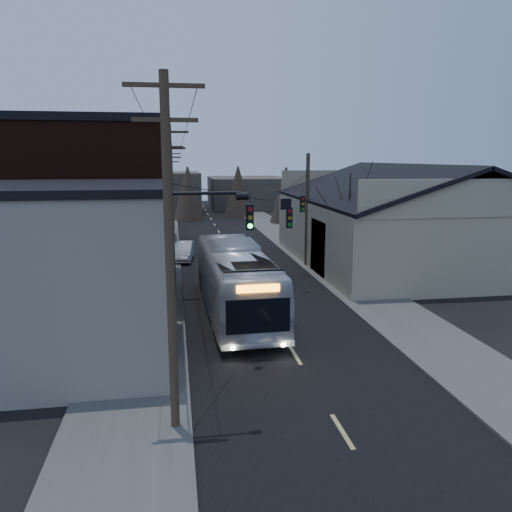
{
  "coord_description": "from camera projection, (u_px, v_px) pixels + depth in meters",
  "views": [
    {
      "loc": [
        -4.83,
        -11.23,
        8.2
      ],
      "look_at": [
        -0.59,
        14.64,
        3.0
      ],
      "focal_mm": 35.0,
      "sensor_mm": 36.0,
      "label": 1
    }
  ],
  "objects": [
    {
      "name": "road_surface",
      "position": [
        234.0,
        256.0,
        42.27
      ],
      "size": [
        9.0,
        110.0,
        0.02
      ],
      "primitive_type": "cube",
      "color": "black",
      "rests_on": "ground"
    },
    {
      "name": "building_far_left",
      "position": [
        166.0,
        193.0,
        74.62
      ],
      "size": [
        10.0,
        12.0,
        6.0
      ],
      "primitive_type": "cube",
      "color": "#37322C",
      "rests_on": "ground"
    },
    {
      "name": "building_brick",
      "position": [
        88.0,
        211.0,
        30.03
      ],
      "size": [
        10.0,
        12.0,
        10.0
      ],
      "primitive_type": "cube",
      "color": "black",
      "rests_on": "ground"
    },
    {
      "name": "parked_car",
      "position": [
        182.0,
        251.0,
        40.26
      ],
      "size": [
        2.1,
        4.73,
        1.51
      ],
      "primitive_type": "imported",
      "rotation": [
        0.0,
        0.0,
        -0.11
      ],
      "color": "#B2B5BA",
      "rests_on": "ground"
    },
    {
      "name": "building_clapboard",
      "position": [
        71.0,
        278.0,
        19.84
      ],
      "size": [
        8.0,
        8.0,
        7.0
      ],
      "primitive_type": "cube",
      "color": "gray",
      "rests_on": "ground"
    },
    {
      "name": "utility_lines",
      "position": [
        199.0,
        204.0,
        35.14
      ],
      "size": [
        11.24,
        45.28,
        10.5
      ],
      "color": "#382B1E",
      "rests_on": "ground"
    },
    {
      "name": "warehouse",
      "position": [
        406.0,
        229.0,
        38.97
      ],
      "size": [
        16.16,
        20.6,
        7.73
      ],
      "color": "gray",
      "rests_on": "ground"
    },
    {
      "name": "building_left_far",
      "position": [
        123.0,
        209.0,
        45.89
      ],
      "size": [
        9.0,
        14.0,
        7.0
      ],
      "primitive_type": "cube",
      "color": "#37322C",
      "rests_on": "ground"
    },
    {
      "name": "ground",
      "position": [
        367.0,
        472.0,
        13.23
      ],
      "size": [
        160.0,
        160.0,
        0.0
      ],
      "primitive_type": "plane",
      "color": "black",
      "rests_on": "ground"
    },
    {
      "name": "sidewalk_left",
      "position": [
        156.0,
        257.0,
        41.23
      ],
      "size": [
        4.0,
        110.0,
        0.12
      ],
      "primitive_type": "cube",
      "color": "#474744",
      "rests_on": "ground"
    },
    {
      "name": "sidewalk_right",
      "position": [
        308.0,
        253.0,
        43.29
      ],
      "size": [
        4.0,
        110.0,
        0.12
      ],
      "primitive_type": "cube",
      "color": "#474744",
      "rests_on": "ground"
    },
    {
      "name": "bare_tree",
      "position": [
        349.0,
        228.0,
        32.92
      ],
      "size": [
        0.4,
        0.4,
        7.2
      ],
      "primitive_type": "cone",
      "color": "black",
      "rests_on": "ground"
    },
    {
      "name": "bus",
      "position": [
        235.0,
        280.0,
        26.43
      ],
      "size": [
        3.33,
        13.14,
        3.64
      ],
      "primitive_type": "imported",
      "rotation": [
        0.0,
        0.0,
        3.16
      ],
      "color": "silver",
      "rests_on": "ground"
    },
    {
      "name": "building_far_right",
      "position": [
        247.0,
        193.0,
        81.62
      ],
      "size": [
        12.0,
        14.0,
        5.0
      ],
      "primitive_type": "cube",
      "color": "#37322C",
      "rests_on": "ground"
    }
  ]
}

